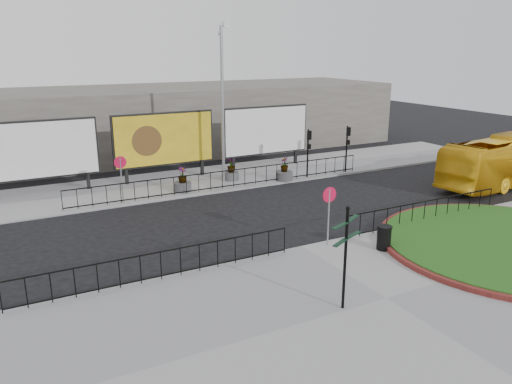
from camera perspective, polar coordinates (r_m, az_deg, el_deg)
ground at (r=20.63m, az=5.22°, el=-6.47°), size 90.00×90.00×0.00m
pavement_near at (r=17.05m, az=14.59°, el=-11.83°), size 30.00×10.00×0.12m
pavement_far at (r=30.82m, az=-7.01°, el=1.29°), size 44.00×6.00×0.12m
brick_edge at (r=22.92m, az=27.01°, el=-5.32°), size 10.40×10.40×0.18m
grass_lawn at (r=22.91m, az=27.01°, el=-5.28°), size 10.00×10.00×0.22m
railing_near_left at (r=17.77m, az=-10.81°, el=-8.21°), size 10.00×0.10×1.10m
railing_near_right at (r=24.19m, az=18.69°, el=-2.14°), size 9.00×0.10×1.10m
railing_far at (r=28.62m, az=-3.22°, el=1.49°), size 18.00×0.10×1.10m
speed_sign_far at (r=26.56m, az=-15.20°, el=2.55°), size 0.64×0.07×2.47m
speed_sign_near at (r=20.21m, az=8.34°, el=-1.27°), size 0.64×0.07×2.47m
billboard_left at (r=29.40m, az=-23.57°, el=4.41°), size 6.20×0.31×4.10m
billboard_mid at (r=30.69m, az=-10.45°, el=5.93°), size 6.20×0.31×4.10m
billboard_right at (r=33.42m, az=1.12°, el=7.02°), size 6.20×0.31×4.10m
lamp_post at (r=29.61m, az=-3.85°, el=10.15°), size 0.74×0.18×9.23m
signal_pole_a at (r=30.97m, az=6.01°, el=5.27°), size 0.22×0.26×3.00m
signal_pole_b at (r=32.72m, az=10.41°, el=5.67°), size 0.22×0.26×3.00m
building_backdrop at (r=39.68m, az=-12.40°, el=7.97°), size 40.00×10.00×5.00m
fingerpost_sign at (r=15.32m, az=10.22°, el=-6.29°), size 1.50×0.87×3.34m
litter_bin at (r=20.64m, az=14.42°, el=-5.07°), size 0.60×0.60×0.99m
bus at (r=33.25m, az=26.79°, el=3.23°), size 10.69×3.61×2.92m
planter_a at (r=28.34m, az=-8.38°, el=1.01°), size 0.97×0.97×1.38m
planter_b at (r=30.54m, az=-2.86°, el=2.28°), size 0.91×0.91×1.35m
planter_c at (r=30.47m, az=3.24°, el=2.23°), size 1.03×1.03×1.42m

